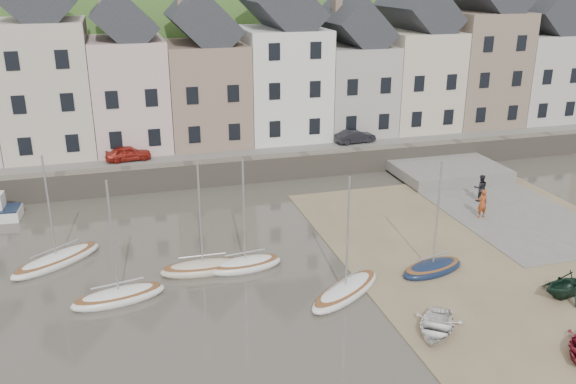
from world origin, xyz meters
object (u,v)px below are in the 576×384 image
object	(u,v)px
rowboat_white	(436,326)
rowboat_green	(566,284)
car_left	(128,153)
person_dark	(481,188)
sailboat_0	(57,260)
car_right	(355,136)
person_red	(482,203)

from	to	relation	value
rowboat_white	rowboat_green	bearing A→B (deg)	44.64
rowboat_green	car_left	size ratio (longest dim) A/B	0.79
person_dark	sailboat_0	bearing A→B (deg)	22.11
person_dark	car_left	bearing A→B (deg)	-8.21
car_right	rowboat_green	bearing A→B (deg)	176.48
sailboat_0	person_red	distance (m)	25.50
rowboat_white	car_right	xyz separation A→B (m)	(6.06, 24.65, 1.77)
car_left	car_right	size ratio (longest dim) A/B	1.00
person_dark	car_right	size ratio (longest dim) A/B	0.56
person_dark	car_left	distance (m)	25.31
rowboat_green	car_left	xyz separation A→B (m)	(-19.46, 23.56, 1.42)
sailboat_0	person_red	world-z (taller)	sailboat_0
sailboat_0	person_red	xyz separation A→B (m)	(25.48, -0.63, 0.79)
person_red	car_left	bearing A→B (deg)	-35.46
car_right	person_dark	bearing A→B (deg)	-164.36
person_red	person_dark	size ratio (longest dim) A/B	1.00
person_red	car_left	world-z (taller)	car_left
rowboat_green	car_right	bearing A→B (deg)	173.83
person_red	car_left	size ratio (longest dim) A/B	0.56
sailboat_0	person_dark	world-z (taller)	sailboat_0
person_dark	rowboat_white	bearing A→B (deg)	69.53
car_right	rowboat_white	bearing A→B (deg)	159.21
person_dark	person_red	bearing A→B (deg)	77.29
sailboat_0	rowboat_green	size ratio (longest dim) A/B	2.42
car_right	sailboat_0	bearing A→B (deg)	113.41
sailboat_0	rowboat_white	xyz separation A→B (m)	(16.30, -11.54, 0.12)
rowboat_green	car_right	xyz separation A→B (m)	(-1.42, 23.56, 1.40)
sailboat_0	person_red	size ratio (longest dim) A/B	3.40
rowboat_green	person_dark	size ratio (longest dim) A/B	1.40
sailboat_0	rowboat_white	size ratio (longest dim) A/B	2.06
sailboat_0	rowboat_green	distance (m)	25.98
sailboat_0	car_left	world-z (taller)	sailboat_0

